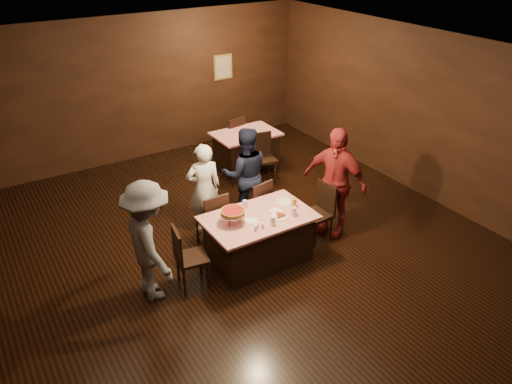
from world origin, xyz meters
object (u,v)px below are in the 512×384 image
Objects in this scene: chair_back_near at (264,158)px; diner_red_shirt at (335,182)px; glass_front_left at (273,221)px; diner_white_jacket at (204,189)px; back_table at (246,150)px; glass_back at (245,205)px; plate_empty at (284,202)px; glass_amber at (294,203)px; main_table at (259,239)px; diner_grey_knit at (149,242)px; glass_front_right at (294,212)px; chair_end_right at (317,213)px; chair_far_left at (211,219)px; diner_navy_hoodie at (245,174)px; pizza_stand at (233,212)px; chair_end_left at (192,257)px; chair_far_right at (255,205)px; chair_back_far at (232,137)px.

chair_back_near is 0.52× the size of diner_red_shirt.
diner_white_jacket is at bearing 103.12° from glass_front_left.
glass_back reaches higher than back_table.
back_table is 2.96m from plate_empty.
glass_amber is (-0.86, -0.10, -0.08)m from diner_red_shirt.
main_table is 1.23× the size of back_table.
diner_white_jacket is at bearing -51.38° from diner_grey_knit.
plate_empty is 1.79× the size of glass_front_right.
chair_end_right is 0.65m from plate_empty.
diner_grey_knit is at bearing 51.42° from diner_white_jacket.
diner_white_jacket is at bearing -105.96° from chair_far_left.
main_table is at bearing -80.54° from glass_back.
main_table is at bearing -111.62° from diner_red_shirt.
chair_far_left is 2.42m from chair_back_near.
glass_front_right is (-1.08, -3.16, 0.46)m from back_table.
glass_amber is (2.25, -0.14, -0.03)m from diner_grey_knit.
diner_navy_hoodie reaches higher than pizza_stand.
glass_front_right reaches higher than main_table.
pizza_stand is 1.01m from glass_amber.
pizza_stand is (1.25, -0.04, 0.08)m from diner_grey_knit.
chair_back_near is 2.12m from diner_white_jacket.
chair_far_left reaches higher than glass_amber.
diner_grey_knit reaches higher than chair_end_left.
glass_front_left is (1.70, -0.39, -0.03)m from diner_grey_knit.
diner_white_jacket reaches higher than back_table.
chair_far_left is 1.00× the size of chair_back_near.
diner_grey_knit is (-3.18, -2.12, 0.39)m from chair_back_near.
chair_end_left is at bearing -128.83° from chair_back_near.
chair_back_near is (-0.00, -0.70, 0.09)m from back_table.
main_table is 11.43× the size of glass_amber.
diner_grey_knit is 6.94× the size of plate_empty.
chair_far_right reaches higher than glass_front_left.
back_table is 0.61m from chair_back_far.
pizza_stand is (0.00, -0.70, 0.48)m from chair_far_left.
back_table is at bearing 72.47° from glass_amber.
diner_white_jacket is at bearing -136.58° from back_table.
chair_far_left is 0.54m from diner_white_jacket.
chair_far_left is 6.79× the size of glass_back.
chair_back_near is 2.30m from plate_empty.
back_table is 0.79× the size of diner_navy_hoodie.
glass_amber is at bearing 138.73° from diner_white_jacket.
chair_end_right is 6.79× the size of glass_front_right.
diner_navy_hoodie is (1.60, 1.20, 0.35)m from chair_end_left.
diner_red_shirt is (1.75, -1.13, 0.14)m from diner_white_jacket.
chair_back_far is 6.79× the size of glass_back.
chair_far_right is 0.90m from glass_amber.
plate_empty is (-0.98, -2.06, 0.30)m from chair_back_near.
main_table is at bearing -7.13° from pizza_stand.
pizza_stand is (-1.93, -3.46, 0.48)m from chair_back_far.
diner_white_jacket is 0.79m from diner_navy_hoodie.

